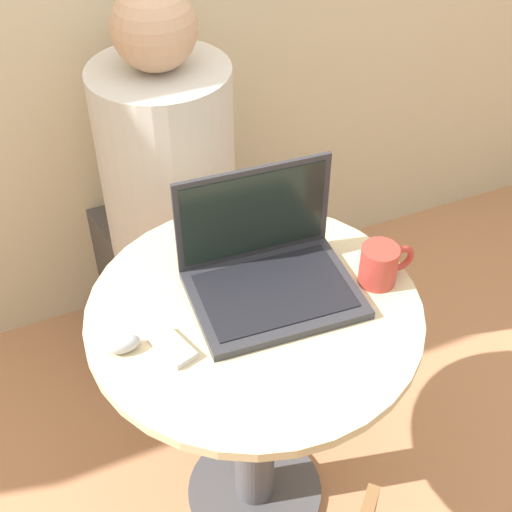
% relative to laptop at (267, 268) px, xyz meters
% --- Properties ---
extents(ground_plane, '(12.00, 12.00, 0.00)m').
position_rel_laptop_xyz_m(ground_plane, '(-0.05, -0.05, -0.81)').
color(ground_plane, tan).
extents(round_table, '(0.74, 0.74, 0.76)m').
position_rel_laptop_xyz_m(round_table, '(-0.05, -0.05, -0.28)').
color(round_table, '#4C4C51').
rests_on(round_table, ground_plane).
extents(laptop, '(0.38, 0.30, 0.26)m').
position_rel_laptop_xyz_m(laptop, '(0.00, 0.00, 0.00)').
color(laptop, '#2D2D33').
rests_on(laptop, round_table).
extents(cell_phone, '(0.08, 0.11, 0.02)m').
position_rel_laptop_xyz_m(cell_phone, '(-0.26, -0.10, -0.04)').
color(cell_phone, silver).
rests_on(cell_phone, round_table).
extents(computer_mouse, '(0.07, 0.04, 0.04)m').
position_rel_laptop_xyz_m(computer_mouse, '(-0.35, -0.06, -0.03)').
color(computer_mouse, '#B2B2B7').
rests_on(computer_mouse, round_table).
extents(coffee_cup, '(0.13, 0.09, 0.10)m').
position_rel_laptop_xyz_m(coffee_cup, '(0.24, -0.09, -0.00)').
color(coffee_cup, '#B2382D').
rests_on(coffee_cup, round_table).
extents(person_seated, '(0.44, 0.62, 1.24)m').
position_rel_laptop_xyz_m(person_seated, '(-0.05, 0.67, -0.30)').
color(person_seated, '#4C4742').
rests_on(person_seated, ground_plane).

